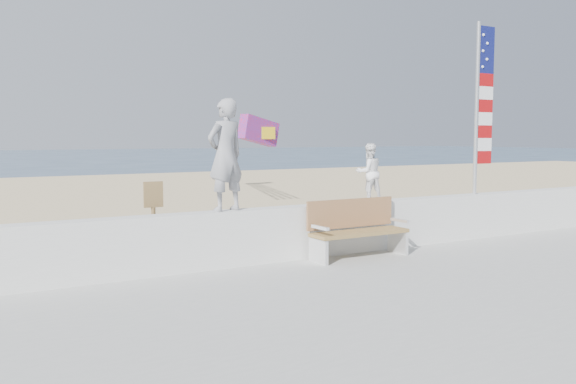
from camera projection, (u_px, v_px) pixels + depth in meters
name	position (u px, v px, depth m)	size (l,w,h in m)	color
ground	(341.00, 298.00, 8.53)	(220.00, 220.00, 0.00)	#314863
sand	(145.00, 220.00, 16.24)	(90.00, 40.00, 0.08)	beige
seawall	(272.00, 234.00, 10.19)	(30.00, 0.35, 0.90)	silver
adult	(225.00, 155.00, 9.64)	(0.65, 0.43, 1.78)	gray
child	(369.00, 172.00, 11.13)	(0.52, 0.40, 1.06)	white
bench	(356.00, 228.00, 10.51)	(1.80, 0.57, 1.00)	olive
flag	(481.00, 101.00, 12.46)	(0.50, 0.08, 3.50)	silver
parafoil_kite	(260.00, 131.00, 13.03)	(1.05, 0.51, 0.70)	red
sign	(154.00, 218.00, 9.88)	(0.32, 0.07, 1.46)	brown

